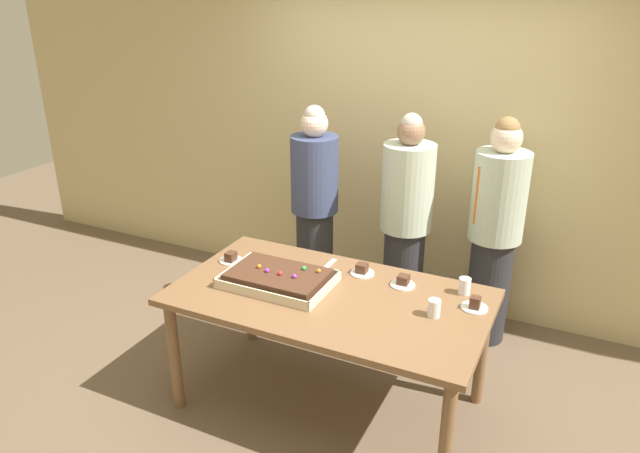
{
  "coord_description": "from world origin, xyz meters",
  "views": [
    {
      "loc": [
        1.28,
        -2.77,
        2.48
      ],
      "look_at": [
        -0.13,
        0.15,
        1.13
      ],
      "focal_mm": 33.31,
      "sensor_mm": 36.0,
      "label": 1
    }
  ],
  "objects_px": {
    "plated_slice_far_right": "(362,270)",
    "person_serving_front": "(315,214)",
    "party_table": "(329,307)",
    "plated_slice_near_left": "(231,258)",
    "plated_slice_near_right": "(403,282)",
    "plated_slice_far_left": "(475,305)",
    "drink_cup_middle": "(465,286)",
    "cake_server_utensil": "(328,265)",
    "person_striped_tie_right": "(406,226)",
    "drink_cup_nearest": "(434,308)",
    "person_green_shirt_behind": "(495,232)",
    "sheet_cake": "(278,278)"
  },
  "relations": [
    {
      "from": "party_table",
      "to": "plated_slice_near_right",
      "type": "xyz_separation_m",
      "value": [
        0.35,
        0.29,
        0.11
      ]
    },
    {
      "from": "party_table",
      "to": "drink_cup_middle",
      "type": "bearing_deg",
      "value": 26.38
    },
    {
      "from": "party_table",
      "to": "sheet_cake",
      "type": "relative_size",
      "value": 2.86
    },
    {
      "from": "plated_slice_far_left",
      "to": "person_serving_front",
      "type": "bearing_deg",
      "value": 151.86
    },
    {
      "from": "drink_cup_middle",
      "to": "person_green_shirt_behind",
      "type": "relative_size",
      "value": 0.06
    },
    {
      "from": "plated_slice_near_right",
      "to": "plated_slice_far_left",
      "type": "height_order",
      "value": "plated_slice_far_left"
    },
    {
      "from": "sheet_cake",
      "to": "drink_cup_middle",
      "type": "bearing_deg",
      "value": 19.49
    },
    {
      "from": "drink_cup_middle",
      "to": "person_green_shirt_behind",
      "type": "distance_m",
      "value": 0.85
    },
    {
      "from": "drink_cup_nearest",
      "to": "person_striped_tie_right",
      "type": "distance_m",
      "value": 1.13
    },
    {
      "from": "person_serving_front",
      "to": "sheet_cake",
      "type": "bearing_deg",
      "value": 0.02
    },
    {
      "from": "plated_slice_far_left",
      "to": "cake_server_utensil",
      "type": "bearing_deg",
      "value": 172.02
    },
    {
      "from": "plated_slice_near_left",
      "to": "person_serving_front",
      "type": "relative_size",
      "value": 0.09
    },
    {
      "from": "cake_server_utensil",
      "to": "drink_cup_middle",
      "type": "bearing_deg",
      "value": 0.91
    },
    {
      "from": "drink_cup_middle",
      "to": "cake_server_utensil",
      "type": "relative_size",
      "value": 0.5
    },
    {
      "from": "plated_slice_far_left",
      "to": "plated_slice_far_right",
      "type": "xyz_separation_m",
      "value": [
        -0.73,
        0.13,
        -0.0
      ]
    },
    {
      "from": "sheet_cake",
      "to": "cake_server_utensil",
      "type": "relative_size",
      "value": 3.21
    },
    {
      "from": "person_serving_front",
      "to": "plated_slice_far_left",
      "type": "bearing_deg",
      "value": 48.8
    },
    {
      "from": "plated_slice_near_left",
      "to": "plated_slice_near_right",
      "type": "bearing_deg",
      "value": 9.04
    },
    {
      "from": "plated_slice_near_left",
      "to": "plated_slice_far_right",
      "type": "height_order",
      "value": "plated_slice_near_left"
    },
    {
      "from": "cake_server_utensil",
      "to": "plated_slice_far_right",
      "type": "bearing_deg",
      "value": -1.72
    },
    {
      "from": "plated_slice_near_right",
      "to": "plated_slice_near_left",
      "type": "bearing_deg",
      "value": -170.96
    },
    {
      "from": "party_table",
      "to": "drink_cup_nearest",
      "type": "height_order",
      "value": "drink_cup_nearest"
    },
    {
      "from": "drink_cup_middle",
      "to": "cake_server_utensil",
      "type": "bearing_deg",
      "value": -179.09
    },
    {
      "from": "plated_slice_near_right",
      "to": "plated_slice_far_right",
      "type": "height_order",
      "value": "plated_slice_far_right"
    },
    {
      "from": "party_table",
      "to": "drink_cup_middle",
      "type": "relative_size",
      "value": 18.38
    },
    {
      "from": "plated_slice_near_right",
      "to": "drink_cup_middle",
      "type": "relative_size",
      "value": 1.5
    },
    {
      "from": "drink_cup_middle",
      "to": "person_green_shirt_behind",
      "type": "height_order",
      "value": "person_green_shirt_behind"
    },
    {
      "from": "sheet_cake",
      "to": "plated_slice_far_right",
      "type": "distance_m",
      "value": 0.53
    },
    {
      "from": "plated_slice_near_left",
      "to": "person_serving_front",
      "type": "height_order",
      "value": "person_serving_front"
    },
    {
      "from": "drink_cup_nearest",
      "to": "cake_server_utensil",
      "type": "relative_size",
      "value": 0.5
    },
    {
      "from": "plated_slice_near_left",
      "to": "person_striped_tie_right",
      "type": "distance_m",
      "value": 1.28
    },
    {
      "from": "party_table",
      "to": "plated_slice_near_left",
      "type": "bearing_deg",
      "value": 171.29
    },
    {
      "from": "cake_server_utensil",
      "to": "plated_slice_far_left",
      "type": "bearing_deg",
      "value": -7.98
    },
    {
      "from": "plated_slice_far_right",
      "to": "cake_server_utensil",
      "type": "relative_size",
      "value": 0.75
    },
    {
      "from": "party_table",
      "to": "drink_cup_middle",
      "type": "xyz_separation_m",
      "value": [
        0.71,
        0.35,
        0.13
      ]
    },
    {
      "from": "person_striped_tie_right",
      "to": "person_serving_front",
      "type": "bearing_deg",
      "value": -57.18
    },
    {
      "from": "sheet_cake",
      "to": "plated_slice_far_right",
      "type": "bearing_deg",
      "value": 40.59
    },
    {
      "from": "plated_slice_near_right",
      "to": "person_green_shirt_behind",
      "type": "relative_size",
      "value": 0.09
    },
    {
      "from": "sheet_cake",
      "to": "person_striped_tie_right",
      "type": "distance_m",
      "value": 1.15
    },
    {
      "from": "person_serving_front",
      "to": "plated_slice_far_right",
      "type": "bearing_deg",
      "value": 33.31
    },
    {
      "from": "cake_server_utensil",
      "to": "person_striped_tie_right",
      "type": "distance_m",
      "value": 0.76
    },
    {
      "from": "cake_server_utensil",
      "to": "drink_cup_nearest",
      "type": "bearing_deg",
      "value": -21.62
    },
    {
      "from": "plated_slice_far_right",
      "to": "person_serving_front",
      "type": "xyz_separation_m",
      "value": [
        -0.62,
        0.6,
        0.06
      ]
    },
    {
      "from": "person_serving_front",
      "to": "drink_cup_nearest",
      "type": "bearing_deg",
      "value": 39.41
    },
    {
      "from": "drink_cup_middle",
      "to": "person_serving_front",
      "type": "relative_size",
      "value": 0.06
    },
    {
      "from": "plated_slice_far_right",
      "to": "drink_cup_nearest",
      "type": "distance_m",
      "value": 0.62
    },
    {
      "from": "party_table",
      "to": "plated_slice_far_right",
      "type": "xyz_separation_m",
      "value": [
        0.07,
        0.33,
        0.11
      ]
    },
    {
      "from": "party_table",
      "to": "drink_cup_nearest",
      "type": "relative_size",
      "value": 18.38
    },
    {
      "from": "sheet_cake",
      "to": "drink_cup_middle",
      "type": "height_order",
      "value": "sheet_cake"
    },
    {
      "from": "drink_cup_nearest",
      "to": "person_serving_front",
      "type": "xyz_separation_m",
      "value": [
        -1.17,
        0.9,
        0.04
      ]
    }
  ]
}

